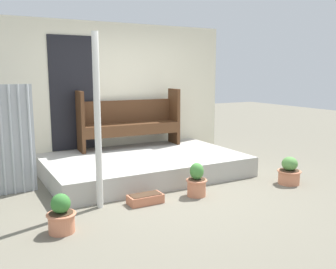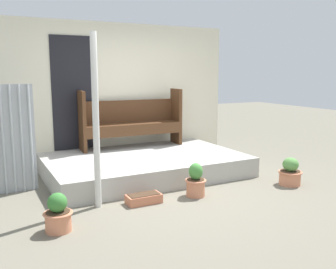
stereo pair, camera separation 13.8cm
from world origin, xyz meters
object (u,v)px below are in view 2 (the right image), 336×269
at_px(bench, 131,119).
at_px(planter_box_rect, 144,199).
at_px(flower_pot_middle, 196,182).
at_px(flower_pot_left, 58,215).
at_px(flower_pot_right, 290,173).
at_px(support_post, 96,122).

bearing_deg(bench, planter_box_rect, -105.68).
bearing_deg(flower_pot_middle, planter_box_rect, 174.66).
height_order(flower_pot_left, flower_pot_right, flower_pot_left).
bearing_deg(flower_pot_left, support_post, 41.23).
relative_size(support_post, planter_box_rect, 4.79).
distance_m(flower_pot_middle, flower_pot_right, 1.58).
xyz_separation_m(bench, flower_pot_right, (1.65, -2.37, -0.66)).
bearing_deg(flower_pot_right, bench, 124.87).
height_order(bench, flower_pot_right, bench).
relative_size(flower_pot_left, flower_pot_middle, 0.91).
bearing_deg(planter_box_rect, flower_pot_left, -162.28).
bearing_deg(flower_pot_left, flower_pot_middle, 8.98).
distance_m(bench, flower_pot_left, 3.15).
bearing_deg(bench, flower_pot_left, -124.76).
bearing_deg(support_post, flower_pot_left, -138.77).
xyz_separation_m(support_post, flower_pot_right, (2.89, -0.44, -0.91)).
relative_size(flower_pot_left, flower_pot_right, 1.02).
relative_size(flower_pot_right, planter_box_rect, 0.93).
distance_m(flower_pot_right, planter_box_rect, 2.34).
bearing_deg(flower_pot_right, support_post, 171.26).
height_order(support_post, flower_pot_right, support_post).
bearing_deg(flower_pot_left, bench, 53.03).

